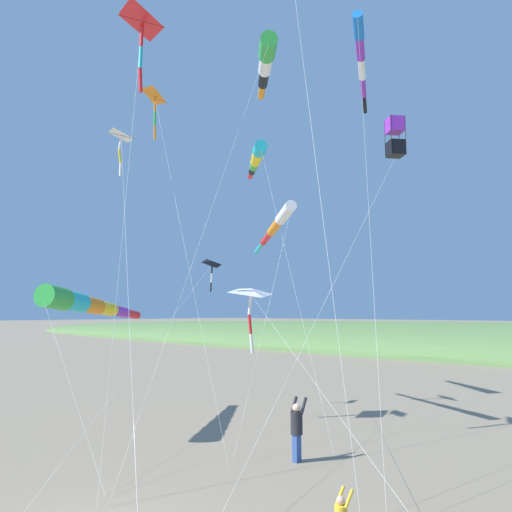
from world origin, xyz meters
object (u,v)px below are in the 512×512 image
kite_windsock_striped_overhead (276,225)px  kite_windsock_magenta_far_left (257,158)px  kite_windsock_orange_high_right (85,304)px  kite_delta_red_high_left (122,136)px  person_adult_flyer (297,427)px  kite_windsock_small_distant (361,55)px  kite_windsock_purple_drifting (266,63)px  kite_box_black_fish_shape (395,137)px  kite_delta_green_low_center (212,264)px  kite_delta_teal_far_right (156,97)px  kite_delta_blue_topmost (143,21)px  kite_delta_white_trailing (251,294)px

kite_windsock_striped_overhead → kite_windsock_magenta_far_left: (3.07, 4.00, 4.79)m
kite_windsock_orange_high_right → kite_delta_red_high_left: bearing=-40.8°
person_adult_flyer → kite_windsock_small_distant: size_ratio=0.10×
kite_windsock_magenta_far_left → kite_windsock_purple_drifting: bearing=-133.0°
kite_windsock_small_distant → kite_windsock_striped_overhead: bearing=166.2°
kite_windsock_striped_overhead → kite_box_black_fish_shape: bearing=-94.1°
kite_windsock_purple_drifting → kite_windsock_orange_high_right: bearing=149.1°
kite_delta_red_high_left → kite_box_black_fish_shape: 11.09m
person_adult_flyer → kite_delta_green_low_center: size_ratio=0.16×
kite_delta_green_low_center → kite_delta_teal_far_right: 8.75m
kite_windsock_orange_high_right → kite_delta_teal_far_right: bearing=12.9°
kite_delta_red_high_left → kite_delta_green_low_center: bearing=5.3°
kite_windsock_striped_overhead → kite_box_black_fish_shape: kite_box_black_fish_shape is taller
person_adult_flyer → kite_delta_green_low_center: bearing=66.0°
person_adult_flyer → kite_box_black_fish_shape: (3.54, -2.01, 10.14)m
person_adult_flyer → kite_windsock_magenta_far_left: size_ratio=0.14×
kite_delta_teal_far_right → kite_windsock_orange_high_right: kite_delta_teal_far_right is taller
kite_windsock_striped_overhead → kite_delta_blue_topmost: kite_delta_blue_topmost is taller
kite_delta_blue_topmost → kite_windsock_purple_drifting: bearing=0.1°
person_adult_flyer → kite_windsock_striped_overhead: (3.98, 4.14, 7.63)m
kite_windsock_striped_overhead → kite_windsock_magenta_far_left: kite_windsock_magenta_far_left is taller
kite_delta_green_low_center → kite_box_black_fish_shape: kite_box_black_fish_shape is taller
person_adult_flyer → kite_delta_green_low_center: 10.66m
kite_windsock_small_distant → kite_delta_green_low_center: size_ratio=1.58×
kite_windsock_striped_overhead → kite_delta_blue_topmost: 9.86m
kite_windsock_magenta_far_left → kite_windsock_small_distant: bearing=-64.5°
kite_delta_blue_topmost → kite_delta_green_low_center: (6.90, 3.66, -8.19)m
person_adult_flyer → kite_delta_red_high_left: size_ratio=0.16×
kite_windsock_striped_overhead → kite_windsock_orange_high_right: bearing=149.5°
kite_windsock_purple_drifting → kite_windsock_magenta_far_left: size_ratio=1.21×
kite_windsock_orange_high_right → person_adult_flyer: bearing=-69.9°
kite_box_black_fish_shape → kite_delta_teal_far_right: size_ratio=0.76×
kite_windsock_small_distant → kite_delta_green_low_center: 14.17m
kite_delta_red_high_left → kite_delta_white_trailing: bearing=-27.7°
kite_delta_red_high_left → kite_delta_white_trailing: size_ratio=1.07×
kite_windsock_striped_overhead → kite_delta_green_low_center: size_ratio=0.74×
kite_windsock_striped_overhead → kite_delta_white_trailing: 3.34m
kite_box_black_fish_shape → kite_delta_teal_far_right: 12.20m
kite_delta_blue_topmost → kite_windsock_striped_overhead: bearing=-1.6°
kite_delta_blue_topmost → kite_delta_green_low_center: kite_delta_blue_topmost is taller
kite_windsock_striped_overhead → kite_windsock_magenta_far_left: 6.96m
kite_windsock_magenta_far_left → kite_delta_green_low_center: bearing=-177.8°
kite_delta_red_high_left → kite_delta_blue_topmost: size_ratio=0.79×
kite_delta_green_low_center → kite_windsock_orange_high_right: bearing=177.8°
kite_delta_teal_far_right → kite_windsock_orange_high_right: bearing=-167.1°
kite_delta_white_trailing → kite_windsock_purple_drifting: (0.51, -0.44, 10.91)m
kite_delta_red_high_left → kite_windsock_orange_high_right: 7.14m
kite_windsock_purple_drifting → person_adult_flyer: bearing=-128.9°
kite_windsock_small_distant → kite_box_black_fish_shape: (-6.08, -4.76, -7.59)m
kite_windsock_small_distant → kite_windsock_purple_drifting: size_ratio=1.18×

